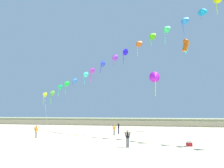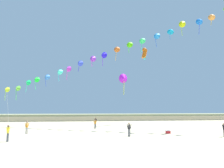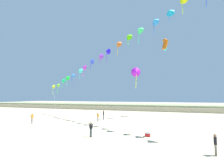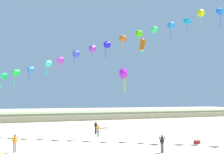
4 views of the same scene
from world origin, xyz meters
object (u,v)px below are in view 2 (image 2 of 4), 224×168
(person_far_left, at_px, (224,129))
(large_kite_mid_trail, at_px, (144,53))
(person_far_center, at_px, (8,132))
(person_near_right, at_px, (129,128))
(person_mid_center, at_px, (95,123))
(person_near_left, at_px, (96,122))
(person_far_right, at_px, (27,127))
(large_kite_low_lead, at_px, (124,78))
(beach_cooler, at_px, (168,132))

(person_far_left, distance_m, large_kite_mid_trail, 26.78)
(person_far_center, height_order, large_kite_mid_trail, large_kite_mid_trail)
(person_near_right, distance_m, person_far_center, 13.12)
(person_near_right, xyz_separation_m, person_mid_center, (-3.52, 9.88, -0.05))
(person_near_left, relative_size, person_near_right, 1.05)
(person_near_left, xyz_separation_m, person_mid_center, (-0.21, -2.19, -0.11))
(person_far_right, height_order, large_kite_mid_trail, large_kite_mid_trail)
(person_near_left, relative_size, person_far_center, 1.06)
(person_far_right, bearing_deg, person_far_center, -90.83)
(large_kite_low_lead, bearing_deg, beach_cooler, -75.87)
(person_mid_center, height_order, person_far_center, person_far_center)
(person_near_left, relative_size, person_far_right, 1.06)
(person_near_right, bearing_deg, person_mid_center, 109.60)
(person_far_left, bearing_deg, beach_cooler, 143.25)
(person_mid_center, xyz_separation_m, beach_cooler, (9.35, -7.69, -0.69))
(person_near_left, height_order, person_far_right, person_near_left)
(large_kite_mid_trail, xyz_separation_m, beach_cooler, (-2.63, -17.86, -16.02))
(person_far_right, bearing_deg, person_mid_center, 30.30)
(person_mid_center, height_order, beach_cooler, person_mid_center)
(person_near_right, distance_m, person_far_left, 11.27)
(person_far_right, bearing_deg, large_kite_low_lead, 35.30)
(person_far_center, relative_size, large_kite_mid_trail, 0.55)
(person_far_left, bearing_deg, person_near_right, 170.97)
(person_far_center, xyz_separation_m, large_kite_low_lead, (15.49, 17.35, 8.48))
(person_near_left, distance_m, person_near_right, 12.52)
(person_near_right, xyz_separation_m, person_far_center, (-12.96, -2.04, -0.00))
(person_far_right, height_order, beach_cooler, person_far_right)
(person_near_left, bearing_deg, person_far_center, -124.38)
(person_near_right, distance_m, large_kite_mid_trail, 26.58)
(large_kite_mid_trail, bearing_deg, person_far_center, -134.14)
(person_mid_center, bearing_deg, person_near_right, -70.40)
(person_near_left, distance_m, person_far_right, 12.24)
(person_near_left, bearing_deg, person_near_right, -74.67)
(person_near_left, xyz_separation_m, large_kite_low_lead, (5.84, 3.25, 8.43))
(person_far_right, bearing_deg, beach_cooler, -6.80)
(person_mid_center, relative_size, person_far_right, 0.95)
(person_near_right, distance_m, beach_cooler, 6.28)
(person_far_center, xyz_separation_m, large_kite_mid_trail, (21.42, 22.08, 15.27))
(person_far_right, height_order, person_far_center, person_far_right)
(person_near_left, distance_m, person_far_left, 20.00)
(beach_cooler, bearing_deg, large_kite_low_lead, 104.13)
(person_far_center, bearing_deg, person_far_right, 89.17)
(person_far_left, bearing_deg, person_far_right, 165.55)
(person_far_left, height_order, person_far_center, person_far_center)
(large_kite_low_lead, bearing_deg, large_kite_mid_trail, 38.53)
(person_near_left, bearing_deg, large_kite_low_lead, 29.07)
(large_kite_low_lead, height_order, large_kite_mid_trail, large_kite_mid_trail)
(large_kite_low_lead, distance_m, beach_cooler, 16.38)
(person_far_right, distance_m, person_far_center, 6.45)
(person_near_left, bearing_deg, person_far_left, -43.78)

